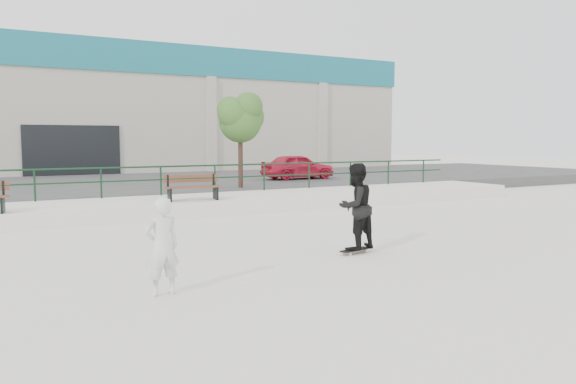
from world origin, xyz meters
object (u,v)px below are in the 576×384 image
bench_right (192,187)px  skateboard (355,250)px  tree (241,117)px  standing_skater (355,206)px  seated_skater (162,246)px  red_car (298,166)px

bench_right → skateboard: 7.52m
tree → standing_skater: 11.46m
tree → seated_skater: 14.18m
tree → red_car: size_ratio=1.05×
standing_skater → seated_skater: (-4.55, -1.17, -0.24)m
bench_right → tree: 5.45m
red_car → skateboard: size_ratio=4.48×
red_car → bench_right: bearing=131.3°
bench_right → red_car: size_ratio=0.51×
red_car → seated_skater: size_ratio=2.33×
standing_skater → seated_skater: standing_skater is taller
red_car → skateboard: bearing=155.1°
bench_right → skateboard: size_ratio=2.27×
tree → seated_skater: size_ratio=2.44×
tree → red_car: tree is taller
seated_skater → bench_right: bearing=-117.4°
skateboard → seated_skater: 4.75m
skateboard → standing_skater: bearing=-13.5°
bench_right → skateboard: (1.03, -7.40, -0.83)m
bench_right → seated_skater: 9.27m
bench_right → skateboard: bench_right is taller
bench_right → standing_skater: size_ratio=0.99×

